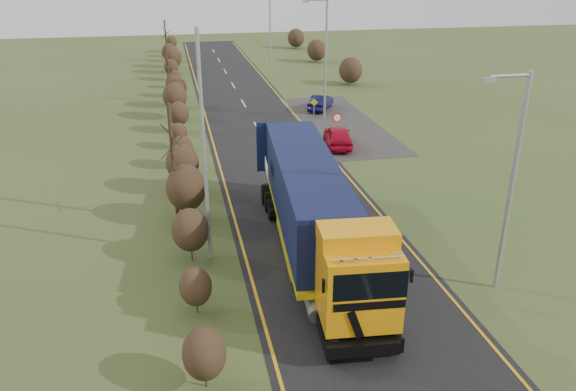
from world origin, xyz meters
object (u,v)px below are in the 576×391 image
(car_blue_sedan, at_px, (321,102))
(speed_sign, at_px, (337,123))
(lorry, at_px, (313,207))
(car_red_hatchback, at_px, (338,136))
(streetlight_near, at_px, (511,177))

(car_blue_sedan, xyz_separation_m, speed_sign, (-1.58, -10.19, 1.02))
(lorry, relative_size, speed_sign, 6.44)
(lorry, distance_m, speed_sign, 15.96)
(car_red_hatchback, bearing_deg, lorry, 79.12)
(car_red_hatchback, distance_m, car_blue_sedan, 10.38)
(car_blue_sedan, bearing_deg, streetlight_near, 117.74)
(car_blue_sedan, height_order, speed_sign, speed_sign)
(car_blue_sedan, bearing_deg, car_red_hatchback, 110.67)
(streetlight_near, height_order, speed_sign, streetlight_near)
(car_blue_sedan, relative_size, streetlight_near, 0.46)
(streetlight_near, bearing_deg, lorry, 148.65)
(lorry, xyz_separation_m, speed_sign, (5.51, 14.96, -0.73))
(streetlight_near, bearing_deg, car_blue_sedan, 88.84)
(streetlight_near, bearing_deg, speed_sign, 93.00)
(speed_sign, bearing_deg, streetlight_near, -87.00)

